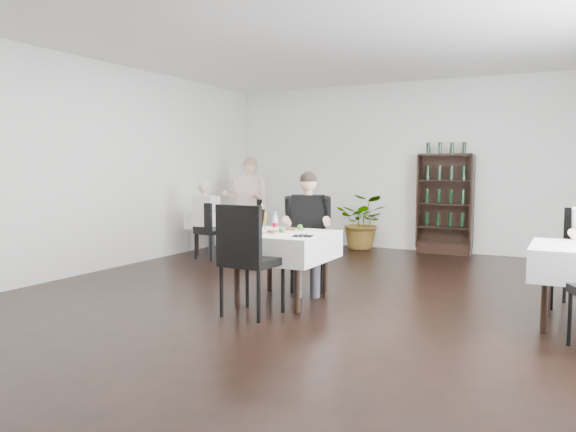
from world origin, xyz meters
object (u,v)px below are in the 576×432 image
at_px(potted_tree, 363,222).
at_px(diner_main, 308,223).
at_px(main_table, 282,246).
at_px(wine_shelf, 445,205).

height_order(potted_tree, diner_main, diner_main).
distance_m(main_table, diner_main, 0.57).
height_order(main_table, potted_tree, potted_tree).
bearing_deg(wine_shelf, main_table, -101.78).
relative_size(wine_shelf, main_table, 1.70).
distance_m(main_table, potted_tree, 4.24).
bearing_deg(wine_shelf, diner_main, -102.43).
bearing_deg(diner_main, main_table, -97.07).
bearing_deg(main_table, wine_shelf, 78.22).
relative_size(main_table, diner_main, 0.72).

